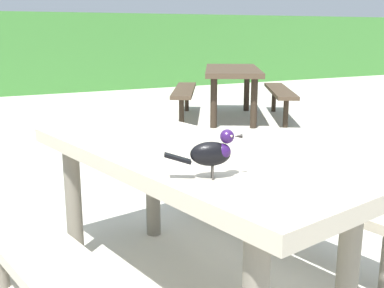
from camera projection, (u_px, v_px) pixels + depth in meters
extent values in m
cube|color=#B2A893|center=(188.00, 157.00, 2.19)|extent=(1.11, 1.92, 0.07)
cylinder|color=slate|center=(348.00, 270.00, 1.90)|extent=(0.09, 0.09, 0.67)
cylinder|color=slate|center=(74.00, 203.00, 2.65)|extent=(0.09, 0.09, 0.67)
cylinder|color=slate|center=(153.00, 184.00, 2.97)|extent=(0.09, 0.09, 0.67)
cube|color=#B2A893|center=(46.00, 258.00, 1.83)|extent=(0.62, 1.73, 0.05)
cylinder|color=slate|center=(0.00, 251.00, 2.37)|extent=(0.07, 0.07, 0.39)
cube|color=#B2A893|center=(286.00, 186.00, 2.68)|extent=(0.62, 1.73, 0.05)
cylinder|color=slate|center=(211.00, 193.00, 3.22)|extent=(0.07, 0.07, 0.39)
ellipsoid|color=black|center=(210.00, 154.00, 1.72)|extent=(0.17, 0.12, 0.09)
ellipsoid|color=#2D144C|center=(222.00, 152.00, 1.73)|extent=(0.08, 0.08, 0.06)
sphere|color=#2D144C|center=(227.00, 136.00, 1.71)|extent=(0.05, 0.05, 0.05)
sphere|color=#EAE08C|center=(229.00, 134.00, 1.73)|extent=(0.01, 0.01, 0.01)
sphere|color=#EAE08C|center=(231.00, 136.00, 1.69)|extent=(0.01, 0.01, 0.01)
cone|color=black|center=(238.00, 136.00, 1.72)|extent=(0.03, 0.03, 0.02)
cube|color=black|center=(178.00, 158.00, 1.71)|extent=(0.11, 0.07, 0.04)
cylinder|color=#47423D|center=(212.00, 171.00, 1.75)|extent=(0.01, 0.01, 0.05)
cylinder|color=#47423D|center=(213.00, 173.00, 1.73)|extent=(0.01, 0.01, 0.05)
cube|color=#473828|center=(232.00, 71.00, 6.87)|extent=(1.54, 1.94, 0.07)
cylinder|color=#2E241A|center=(247.00, 90.00, 7.63)|extent=(0.09, 0.09, 0.67)
cylinder|color=#2E241A|center=(214.00, 90.00, 7.65)|extent=(0.09, 0.09, 0.67)
cylinder|color=#2E241A|center=(254.00, 103.00, 6.27)|extent=(0.09, 0.09, 0.67)
cylinder|color=#2E241A|center=(214.00, 103.00, 6.29)|extent=(0.09, 0.09, 0.67)
cube|color=#473828|center=(280.00, 91.00, 6.91)|extent=(1.08, 1.63, 0.05)
cylinder|color=#2E241A|center=(274.00, 99.00, 7.58)|extent=(0.07, 0.07, 0.39)
cylinder|color=#2E241A|center=(286.00, 113.00, 6.34)|extent=(0.07, 0.07, 0.39)
cube|color=#473828|center=(184.00, 90.00, 6.97)|extent=(1.08, 1.63, 0.05)
cylinder|color=#2E241A|center=(187.00, 99.00, 7.64)|extent=(0.07, 0.07, 0.39)
cylinder|color=#2E241A|center=(181.00, 112.00, 6.40)|extent=(0.07, 0.07, 0.39)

